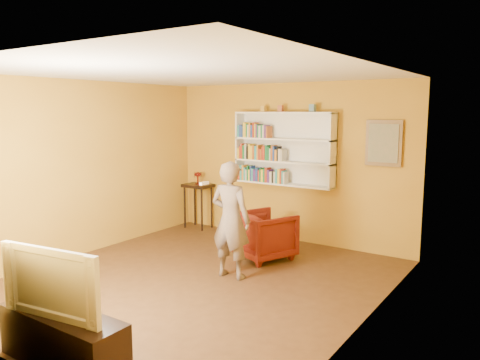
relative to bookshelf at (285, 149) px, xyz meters
name	(u,v)px	position (x,y,z in m)	size (l,w,h in m)	color
room_shell	(195,206)	(0.00, -2.41, -0.58)	(5.30, 5.80, 2.88)	#402814
bookshelf	(285,149)	(0.00, 0.00, 0.00)	(1.80, 0.29, 1.23)	white
books_row_lower	(262,175)	(-0.39, -0.11, -0.47)	(0.95, 0.19, 0.27)	#A32F19
books_row_middle	(261,153)	(-0.42, -0.11, -0.08)	(0.89, 0.18, 0.27)	yellow
books_row_upper	(254,131)	(-0.56, -0.11, 0.29)	(0.61, 0.19, 0.26)	teal
ornament_left	(263,109)	(-0.40, -0.06, 0.67)	(0.07, 0.07, 0.10)	gold
ornament_centre	(281,109)	(-0.07, -0.06, 0.68)	(0.08, 0.08, 0.11)	#A95938
ornament_right	(313,108)	(0.52, -0.06, 0.68)	(0.09, 0.09, 0.12)	slate
framed_painting	(384,143)	(1.65, 0.05, 0.16)	(0.55, 0.05, 0.70)	brown
console_table	(198,192)	(-1.79, -0.16, -0.89)	(0.52, 0.40, 0.85)	black
ruby_lustre	(198,175)	(-1.79, -0.16, -0.58)	(0.15, 0.14, 0.23)	maroon
armchair	(264,235)	(0.24, -1.07, -1.23)	(0.77, 0.79, 0.72)	#490905
person	(231,220)	(0.28, -2.02, -0.80)	(0.58, 0.38, 1.58)	brown
game_remote	(204,183)	(0.08, -2.32, -0.29)	(0.04, 0.15, 0.04)	white
tv_cabinet	(63,339)	(0.33, -4.66, -1.36)	(1.33, 0.40, 0.48)	black
television	(59,280)	(0.33, -4.66, -0.81)	(1.08, 0.14, 0.62)	black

